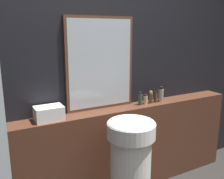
{
  "coord_description": "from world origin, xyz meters",
  "views": [
    {
      "loc": [
        -1.07,
        -0.52,
        1.62
      ],
      "look_at": [
        -0.05,
        1.38,
        1.11
      ],
      "focal_mm": 40.0,
      "sensor_mm": 36.0,
      "label": 1
    }
  ],
  "objects_px": {
    "hand_soap_bottle": "(161,95)",
    "towel_stack": "(49,113)",
    "pedestal_sink": "(130,170)",
    "lotion_bottle": "(151,98)",
    "conditioner_bottle": "(145,99)",
    "mirror": "(100,64)",
    "body_wash_bottle": "(156,97)",
    "shampoo_bottle": "(140,99)"
  },
  "relations": [
    {
      "from": "shampoo_bottle",
      "to": "towel_stack",
      "type": "bearing_deg",
      "value": -180.0
    },
    {
      "from": "pedestal_sink",
      "to": "towel_stack",
      "type": "bearing_deg",
      "value": 141.57
    },
    {
      "from": "conditioner_bottle",
      "to": "lotion_bottle",
      "type": "height_order",
      "value": "lotion_bottle"
    },
    {
      "from": "pedestal_sink",
      "to": "body_wash_bottle",
      "type": "relative_size",
      "value": 8.23
    },
    {
      "from": "mirror",
      "to": "conditioner_bottle",
      "type": "relative_size",
      "value": 8.53
    },
    {
      "from": "pedestal_sink",
      "to": "lotion_bottle",
      "type": "relative_size",
      "value": 7.16
    },
    {
      "from": "mirror",
      "to": "conditioner_bottle",
      "type": "xyz_separation_m",
      "value": [
        0.47,
        -0.09,
        -0.39
      ]
    },
    {
      "from": "mirror",
      "to": "hand_soap_bottle",
      "type": "relative_size",
      "value": 5.38
    },
    {
      "from": "pedestal_sink",
      "to": "shampoo_bottle",
      "type": "relative_size",
      "value": 6.87
    },
    {
      "from": "towel_stack",
      "to": "shampoo_bottle",
      "type": "distance_m",
      "value": 0.93
    },
    {
      "from": "conditioner_bottle",
      "to": "body_wash_bottle",
      "type": "relative_size",
      "value": 0.91
    },
    {
      "from": "mirror",
      "to": "hand_soap_bottle",
      "type": "xyz_separation_m",
      "value": [
        0.66,
        -0.09,
        -0.36
      ]
    },
    {
      "from": "mirror",
      "to": "shampoo_bottle",
      "type": "distance_m",
      "value": 0.55
    },
    {
      "from": "lotion_bottle",
      "to": "hand_soap_bottle",
      "type": "bearing_deg",
      "value": 0.0
    },
    {
      "from": "body_wash_bottle",
      "to": "conditioner_bottle",
      "type": "bearing_deg",
      "value": 180.0
    },
    {
      "from": "lotion_bottle",
      "to": "shampoo_bottle",
      "type": "bearing_deg",
      "value": 180.0
    },
    {
      "from": "pedestal_sink",
      "to": "lotion_bottle",
      "type": "height_order",
      "value": "lotion_bottle"
    },
    {
      "from": "pedestal_sink",
      "to": "mirror",
      "type": "bearing_deg",
      "value": 92.0
    },
    {
      "from": "hand_soap_bottle",
      "to": "shampoo_bottle",
      "type": "bearing_deg",
      "value": 180.0
    },
    {
      "from": "towel_stack",
      "to": "lotion_bottle",
      "type": "height_order",
      "value": "lotion_bottle"
    },
    {
      "from": "towel_stack",
      "to": "conditioner_bottle",
      "type": "height_order",
      "value": "towel_stack"
    },
    {
      "from": "mirror",
      "to": "towel_stack",
      "type": "bearing_deg",
      "value": -170.57
    },
    {
      "from": "towel_stack",
      "to": "pedestal_sink",
      "type": "bearing_deg",
      "value": -38.43
    },
    {
      "from": "towel_stack",
      "to": "conditioner_bottle",
      "type": "xyz_separation_m",
      "value": [
        0.99,
        0.0,
        -0.01
      ]
    },
    {
      "from": "shampoo_bottle",
      "to": "body_wash_bottle",
      "type": "relative_size",
      "value": 1.2
    },
    {
      "from": "lotion_bottle",
      "to": "hand_soap_bottle",
      "type": "height_order",
      "value": "hand_soap_bottle"
    },
    {
      "from": "towel_stack",
      "to": "body_wash_bottle",
      "type": "xyz_separation_m",
      "value": [
        1.12,
        0.0,
        -0.01
      ]
    },
    {
      "from": "mirror",
      "to": "body_wash_bottle",
      "type": "relative_size",
      "value": 7.75
    },
    {
      "from": "lotion_bottle",
      "to": "body_wash_bottle",
      "type": "distance_m",
      "value": 0.06
    },
    {
      "from": "mirror",
      "to": "shampoo_bottle",
      "type": "xyz_separation_m",
      "value": [
        0.4,
        -0.09,
        -0.37
      ]
    },
    {
      "from": "pedestal_sink",
      "to": "shampoo_bottle",
      "type": "bearing_deg",
      "value": 48.45
    },
    {
      "from": "pedestal_sink",
      "to": "towel_stack",
      "type": "relative_size",
      "value": 3.91
    },
    {
      "from": "conditioner_bottle",
      "to": "body_wash_bottle",
      "type": "distance_m",
      "value": 0.13
    },
    {
      "from": "shampoo_bottle",
      "to": "body_wash_bottle",
      "type": "bearing_deg",
      "value": -0.0
    },
    {
      "from": "shampoo_bottle",
      "to": "conditioner_bottle",
      "type": "height_order",
      "value": "shampoo_bottle"
    },
    {
      "from": "pedestal_sink",
      "to": "mirror",
      "type": "height_order",
      "value": "mirror"
    },
    {
      "from": "conditioner_bottle",
      "to": "hand_soap_bottle",
      "type": "relative_size",
      "value": 0.63
    },
    {
      "from": "lotion_bottle",
      "to": "body_wash_bottle",
      "type": "bearing_deg",
      "value": 0.0
    },
    {
      "from": "mirror",
      "to": "body_wash_bottle",
      "type": "height_order",
      "value": "mirror"
    },
    {
      "from": "hand_soap_bottle",
      "to": "towel_stack",
      "type": "bearing_deg",
      "value": 180.0
    },
    {
      "from": "shampoo_bottle",
      "to": "lotion_bottle",
      "type": "relative_size",
      "value": 1.04
    },
    {
      "from": "towel_stack",
      "to": "body_wash_bottle",
      "type": "height_order",
      "value": "towel_stack"
    }
  ]
}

